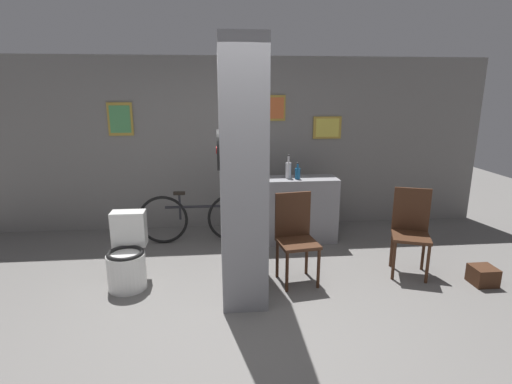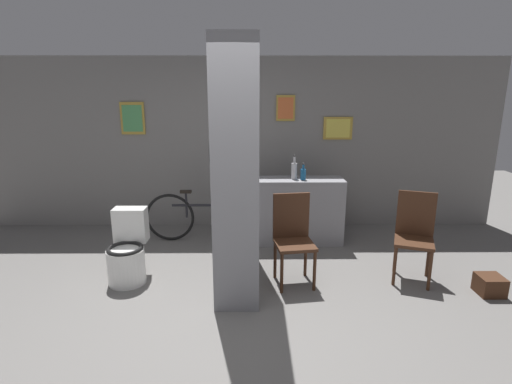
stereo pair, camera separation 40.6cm
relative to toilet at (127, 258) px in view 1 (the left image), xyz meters
name	(u,v)px [view 1 (the left image)]	position (x,y,z in m)	size (l,w,h in m)	color
ground_plane	(242,313)	(1.21, -0.70, -0.33)	(14.00, 14.00, 0.00)	slate
wall_back	(230,144)	(1.21, 1.93, 0.98)	(8.00, 0.09, 2.60)	gray
pillar_center	(241,170)	(1.26, -0.06, 0.97)	(0.48, 1.28, 2.60)	gray
counter_shelf	(287,210)	(1.98, 1.17, 0.13)	(1.39, 0.44, 0.92)	gray
toilet	(127,258)	(0.00, 0.00, 0.00)	(0.41, 0.57, 0.80)	white
chair_near_pillar	(296,234)	(1.87, -0.04, 0.22)	(0.47, 0.47, 1.00)	#422616
chair_by_doorway	(411,228)	(3.25, 0.03, 0.22)	(0.53, 0.53, 1.00)	#422616
bicycle	(198,218)	(0.72, 1.24, 0.03)	(1.66, 0.42, 0.75)	black
bottle_tall	(288,169)	(1.99, 1.18, 0.72)	(0.08, 0.08, 0.34)	silver
bottle_short	(298,173)	(2.11, 1.11, 0.68)	(0.08, 0.08, 0.24)	#19598C
floor_crate	(483,275)	(3.94, -0.36, -0.22)	(0.25, 0.25, 0.20)	#422616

